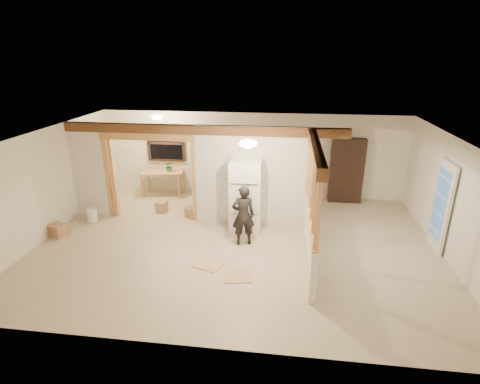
# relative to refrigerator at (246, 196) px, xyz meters

# --- Properties ---
(floor) EXTENTS (9.00, 6.50, 0.01)m
(floor) POSITION_rel_refrigerator_xyz_m (-0.12, -0.78, -0.90)
(floor) COLOR #BDAA8D
(floor) RESTS_ON ground
(ceiling) EXTENTS (9.00, 6.50, 0.01)m
(ceiling) POSITION_rel_refrigerator_xyz_m (-0.12, -0.78, 1.60)
(ceiling) COLOR white
(wall_back) EXTENTS (9.00, 0.01, 2.50)m
(wall_back) POSITION_rel_refrigerator_xyz_m (-0.12, 2.47, 0.35)
(wall_back) COLOR silver
(wall_back) RESTS_ON floor
(wall_front) EXTENTS (9.00, 0.01, 2.50)m
(wall_front) POSITION_rel_refrigerator_xyz_m (-0.12, -4.03, 0.35)
(wall_front) COLOR silver
(wall_front) RESTS_ON floor
(wall_left) EXTENTS (0.01, 6.50, 2.50)m
(wall_left) POSITION_rel_refrigerator_xyz_m (-4.62, -0.78, 0.35)
(wall_left) COLOR silver
(wall_left) RESTS_ON floor
(wall_right) EXTENTS (0.01, 6.50, 2.50)m
(wall_right) POSITION_rel_refrigerator_xyz_m (4.38, -0.78, 0.35)
(wall_right) COLOR silver
(wall_right) RESTS_ON floor
(partition_left_stub) EXTENTS (0.90, 0.12, 2.50)m
(partition_left_stub) POSITION_rel_refrigerator_xyz_m (-4.17, 0.42, 0.35)
(partition_left_stub) COLOR silver
(partition_left_stub) RESTS_ON floor
(partition_center) EXTENTS (2.80, 0.12, 2.50)m
(partition_center) POSITION_rel_refrigerator_xyz_m (0.08, 0.42, 0.35)
(partition_center) COLOR silver
(partition_center) RESTS_ON floor
(doorway_frame) EXTENTS (2.46, 0.14, 2.20)m
(doorway_frame) POSITION_rel_refrigerator_xyz_m (-2.52, 0.42, 0.20)
(doorway_frame) COLOR tan
(doorway_frame) RESTS_ON floor
(header_beam_back) EXTENTS (7.00, 0.18, 0.22)m
(header_beam_back) POSITION_rel_refrigerator_xyz_m (-1.12, 0.42, 1.48)
(header_beam_back) COLOR brown
(header_beam_back) RESTS_ON ceiling
(header_beam_right) EXTENTS (0.18, 3.30, 0.22)m
(header_beam_right) POSITION_rel_refrigerator_xyz_m (1.48, -1.18, 1.48)
(header_beam_right) COLOR brown
(header_beam_right) RESTS_ON ceiling
(pony_wall) EXTENTS (0.12, 3.20, 1.00)m
(pony_wall) POSITION_rel_refrigerator_xyz_m (1.48, -1.18, -0.40)
(pony_wall) COLOR silver
(pony_wall) RESTS_ON floor
(stud_partition) EXTENTS (0.14, 3.20, 1.32)m
(stud_partition) POSITION_rel_refrigerator_xyz_m (1.48, -1.18, 0.76)
(stud_partition) COLOR tan
(stud_partition) RESTS_ON pony_wall
(window_back) EXTENTS (1.12, 0.10, 1.10)m
(window_back) POSITION_rel_refrigerator_xyz_m (-2.72, 2.39, 0.65)
(window_back) COLOR black
(window_back) RESTS_ON wall_back
(french_door) EXTENTS (0.12, 0.86, 2.00)m
(french_door) POSITION_rel_refrigerator_xyz_m (4.30, -0.38, 0.10)
(french_door) COLOR white
(french_door) RESTS_ON floor
(ceiling_dome_main) EXTENTS (0.36, 0.36, 0.16)m
(ceiling_dome_main) POSITION_rel_refrigerator_xyz_m (0.18, -1.28, 1.58)
(ceiling_dome_main) COLOR #FFEABF
(ceiling_dome_main) RESTS_ON ceiling
(ceiling_dome_util) EXTENTS (0.32, 0.32, 0.14)m
(ceiling_dome_util) POSITION_rel_refrigerator_xyz_m (-2.62, 1.52, 1.58)
(ceiling_dome_util) COLOR #FFEABF
(ceiling_dome_util) RESTS_ON ceiling
(hanging_bulb) EXTENTS (0.07, 0.07, 0.07)m
(hanging_bulb) POSITION_rel_refrigerator_xyz_m (-2.12, 0.82, 1.28)
(hanging_bulb) COLOR #FFD88C
(hanging_bulb) RESTS_ON ceiling
(refrigerator) EXTENTS (0.74, 0.72, 1.79)m
(refrigerator) POSITION_rel_refrigerator_xyz_m (0.00, 0.00, 0.00)
(refrigerator) COLOR white
(refrigerator) RESTS_ON floor
(woman) EXTENTS (0.59, 0.47, 1.42)m
(woman) POSITION_rel_refrigerator_xyz_m (0.03, -0.74, -0.19)
(woman) COLOR black
(woman) RESTS_ON floor
(work_table) EXTENTS (1.31, 0.83, 0.77)m
(work_table) POSITION_rel_refrigerator_xyz_m (-2.77, 2.05, -0.51)
(work_table) COLOR tan
(work_table) RESTS_ON floor
(potted_plant) EXTENTS (0.33, 0.30, 0.31)m
(potted_plant) POSITION_rel_refrigerator_xyz_m (-2.55, 2.07, 0.03)
(potted_plant) COLOR #325924
(potted_plant) RESTS_ON work_table
(shop_vac) EXTENTS (0.60, 0.60, 0.62)m
(shop_vac) POSITION_rel_refrigerator_xyz_m (-4.32, 1.08, -0.59)
(shop_vac) COLOR #98090E
(shop_vac) RESTS_ON floor
(bookshelf) EXTENTS (0.94, 0.31, 1.88)m
(bookshelf) POSITION_rel_refrigerator_xyz_m (2.66, 2.24, 0.04)
(bookshelf) COLOR black
(bookshelf) RESTS_ON floor
(bucket) EXTENTS (0.32, 0.32, 0.34)m
(bucket) POSITION_rel_refrigerator_xyz_m (-4.01, -0.04, -0.73)
(bucket) COLOR white
(bucket) RESTS_ON floor
(box_util_a) EXTENTS (0.39, 0.37, 0.27)m
(box_util_a) POSITION_rel_refrigerator_xyz_m (-1.51, 0.57, -0.76)
(box_util_a) COLOR #AB7D53
(box_util_a) RESTS_ON floor
(box_util_b) EXTENTS (0.31, 0.31, 0.27)m
(box_util_b) POSITION_rel_refrigerator_xyz_m (-2.44, 0.85, -0.76)
(box_util_b) COLOR #AB7D53
(box_util_b) RESTS_ON floor
(box_front) EXTENTS (0.45, 0.41, 0.30)m
(box_front) POSITION_rel_refrigerator_xyz_m (-4.41, -0.92, -0.75)
(box_front) COLOR #AB7D53
(box_front) RESTS_ON floor
(floor_panel_near) EXTENTS (0.63, 0.63, 0.02)m
(floor_panel_near) POSITION_rel_refrigerator_xyz_m (0.08, -2.08, -0.89)
(floor_panel_near) COLOR tan
(floor_panel_near) RESTS_ON floor
(floor_panel_far) EXTENTS (0.66, 0.60, 0.02)m
(floor_panel_far) POSITION_rel_refrigerator_xyz_m (-0.58, -1.76, -0.89)
(floor_panel_far) COLOR tan
(floor_panel_far) RESTS_ON floor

